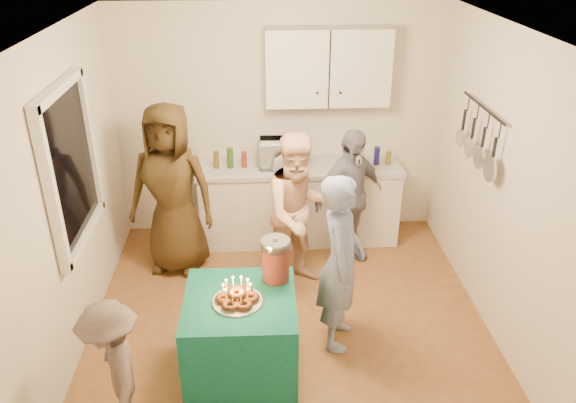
{
  "coord_description": "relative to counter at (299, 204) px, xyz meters",
  "views": [
    {
      "loc": [
        -0.25,
        -3.96,
        3.33
      ],
      "look_at": [
        0.0,
        0.35,
        1.15
      ],
      "focal_mm": 35.0,
      "sensor_mm": 36.0,
      "label": 1
    }
  ],
  "objects": [
    {
      "name": "floor",
      "position": [
        -0.2,
        -1.7,
        -0.43
      ],
      "size": [
        4.0,
        4.0,
        0.0
      ],
      "primitive_type": "plane",
      "color": "brown",
      "rests_on": "ground"
    },
    {
      "name": "ceiling",
      "position": [
        -0.2,
        -1.7,
        2.17
      ],
      "size": [
        4.0,
        4.0,
        0.0
      ],
      "primitive_type": "plane",
      "color": "white",
      "rests_on": "floor"
    },
    {
      "name": "back_wall",
      "position": [
        -0.2,
        0.3,
        0.87
      ],
      "size": [
        3.6,
        3.6,
        0.0
      ],
      "primitive_type": "plane",
      "color": "silver",
      "rests_on": "floor"
    },
    {
      "name": "left_wall",
      "position": [
        -2.0,
        -1.7,
        0.87
      ],
      "size": [
        4.0,
        4.0,
        0.0
      ],
      "primitive_type": "plane",
      "color": "silver",
      "rests_on": "floor"
    },
    {
      "name": "right_wall",
      "position": [
        1.6,
        -1.7,
        0.87
      ],
      "size": [
        4.0,
        4.0,
        0.0
      ],
      "primitive_type": "plane",
      "color": "silver",
      "rests_on": "floor"
    },
    {
      "name": "window_night",
      "position": [
        -1.97,
        -1.4,
        1.12
      ],
      "size": [
        0.04,
        1.0,
        1.2
      ],
      "primitive_type": "cube",
      "color": "black",
      "rests_on": "left_wall"
    },
    {
      "name": "counter",
      "position": [
        0.0,
        0.0,
        0.0
      ],
      "size": [
        2.2,
        0.58,
        0.86
      ],
      "primitive_type": "cube",
      "color": "white",
      "rests_on": "floor"
    },
    {
      "name": "countertop",
      "position": [
        0.0,
        -0.0,
        0.46
      ],
      "size": [
        2.24,
        0.62,
        0.05
      ],
      "primitive_type": "cube",
      "color": "beige",
      "rests_on": "counter"
    },
    {
      "name": "upper_cabinet",
      "position": [
        0.3,
        0.15,
        1.52
      ],
      "size": [
        1.3,
        0.3,
        0.8
      ],
      "primitive_type": "cube",
      "color": "white",
      "rests_on": "back_wall"
    },
    {
      "name": "pot_rack",
      "position": [
        1.52,
        -1.0,
        1.17
      ],
      "size": [
        0.12,
        1.0,
        0.6
      ],
      "primitive_type": "cube",
      "color": "black",
      "rests_on": "right_wall"
    },
    {
      "name": "microwave",
      "position": [
        -0.17,
        0.0,
        0.62
      ],
      "size": [
        0.53,
        0.37,
        0.29
      ],
      "primitive_type": "imported",
      "rotation": [
        0.0,
        0.0,
        -0.04
      ],
      "color": "white",
      "rests_on": "countertop"
    },
    {
      "name": "party_table",
      "position": [
        -0.62,
        -2.19,
        -0.05
      ],
      "size": [
        0.86,
        0.86,
        0.76
      ],
      "primitive_type": "cube",
      "rotation": [
        0.0,
        0.0,
        -0.01
      ],
      "color": "#0E5F4C",
      "rests_on": "floor"
    },
    {
      "name": "donut_cake",
      "position": [
        -0.63,
        -2.23,
        0.42
      ],
      "size": [
        0.38,
        0.38,
        0.18
      ],
      "primitive_type": null,
      "color": "#381C0C",
      "rests_on": "party_table"
    },
    {
      "name": "punch_jar",
      "position": [
        -0.33,
        -1.94,
        0.5
      ],
      "size": [
        0.22,
        0.22,
        0.34
      ],
      "primitive_type": "cylinder",
      "color": "#B7210E",
      "rests_on": "party_table"
    },
    {
      "name": "man_birthday",
      "position": [
        0.21,
        -1.79,
        0.36
      ],
      "size": [
        0.48,
        0.64,
        1.58
      ],
      "primitive_type": "imported",
      "rotation": [
        0.0,
        0.0,
        1.38
      ],
      "color": "#8494C0",
      "rests_on": "floor"
    },
    {
      "name": "woman_back_left",
      "position": [
        -1.32,
        -0.52,
        0.47
      ],
      "size": [
        0.98,
        0.74,
        1.79
      ],
      "primitive_type": "imported",
      "rotation": [
        0.0,
        0.0,
        -0.21
      ],
      "color": "brown",
      "rests_on": "floor"
    },
    {
      "name": "woman_back_center",
      "position": [
        -0.06,
        -0.91,
        0.38
      ],
      "size": [
        0.95,
        0.85,
        1.61
      ],
      "primitive_type": "imported",
      "rotation": [
        0.0,
        0.0,
        0.37
      ],
      "color": "#EF9E7C",
      "rests_on": "floor"
    },
    {
      "name": "woman_back_right",
      "position": [
        0.48,
        -0.49,
        0.31
      ],
      "size": [
        0.93,
        0.77,
        1.49
      ],
      "primitive_type": "imported",
      "rotation": [
        0.0,
        0.0,
        0.56
      ],
      "color": "#140F34",
      "rests_on": "floor"
    },
    {
      "name": "child_near_left",
      "position": [
        -1.48,
        -2.67,
        0.12
      ],
      "size": [
        0.62,
        0.81,
        1.1
      ],
      "primitive_type": "imported",
      "rotation": [
        0.0,
        0.0,
        -1.24
      ],
      "color": "#584946",
      "rests_on": "floor"
    }
  ]
}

